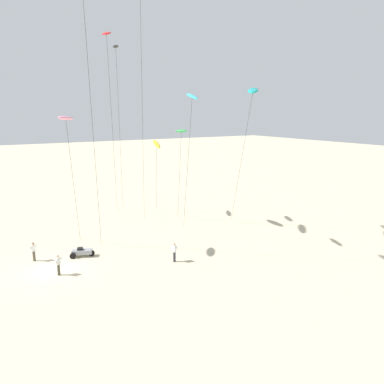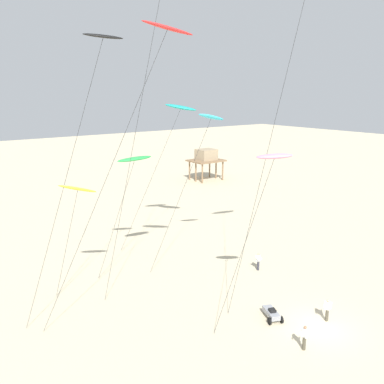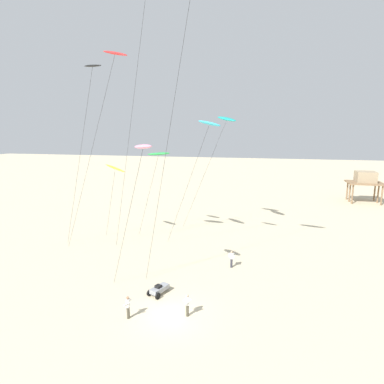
{
  "view_description": "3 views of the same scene",
  "coord_description": "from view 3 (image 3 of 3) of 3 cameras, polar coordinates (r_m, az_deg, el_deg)",
  "views": [
    {
      "loc": [
        29.65,
        -4.94,
        12.35
      ],
      "look_at": [
        -0.09,
        12.92,
        4.95
      ],
      "focal_mm": 35.12,
      "sensor_mm": 36.0,
      "label": 1
    },
    {
      "loc": [
        -22.1,
        -15.0,
        15.84
      ],
      "look_at": [
        -2.2,
        11.65,
        7.66
      ],
      "focal_mm": 38.35,
      "sensor_mm": 36.0,
      "label": 2
    },
    {
      "loc": [
        6.01,
        -20.11,
        13.14
      ],
      "look_at": [
        -1.1,
        11.86,
        6.71
      ],
      "focal_mm": 30.06,
      "sensor_mm": 36.0,
      "label": 3
    }
  ],
  "objects": [
    {
      "name": "beach_buggy",
      "position": [
        27.25,
        -5.84,
        -16.77
      ],
      "size": [
        1.52,
        2.11,
        0.82
      ],
      "color": "gray",
      "rests_on": "ground"
    },
    {
      "name": "kite_red",
      "position": [
        31.4,
        -13.61,
        22.46
      ],
      "size": [
        9.92,
        4.35,
        20.22
      ],
      "color": "red",
      "rests_on": "ground"
    },
    {
      "name": "kite_flyer_nearest",
      "position": [
        24.35,
        -11.29,
        -19.32
      ],
      "size": [
        0.51,
        0.54,
        1.67
      ],
      "color": "#4C4738",
      "rests_on": "ground"
    },
    {
      "name": "kite_flyer_furthest",
      "position": [
        31.77,
        7.02,
        -11.66
      ],
      "size": [
        0.59,
        0.57,
        1.67
      ],
      "color": "#33333D",
      "rests_on": "ground"
    },
    {
      "name": "kite_pink",
      "position": [
        24.12,
        -8.74,
        7.78
      ],
      "size": [
        4.72,
        2.43,
        12.12
      ],
      "color": "pink",
      "rests_on": "ground"
    },
    {
      "name": "kite_teal",
      "position": [
        38.95,
        6.13,
        12.68
      ],
      "size": [
        7.46,
        3.77,
        14.78
      ],
      "color": "teal",
      "rests_on": "ground"
    },
    {
      "name": "ground_plane",
      "position": [
        24.76,
        -3.72,
        -20.97
      ],
      "size": [
        260.0,
        260.0,
        0.0
      ],
      "primitive_type": "plane",
      "color": "beige"
    },
    {
      "name": "kite_cyan",
      "position": [
        33.15,
        3.02,
        11.84
      ],
      "size": [
        6.49,
        2.62,
        14.17
      ],
      "color": "#33BFE0",
      "rests_on": "ground"
    },
    {
      "name": "kite_flyer_middle",
      "position": [
        24.18,
        -0.84,
        -19.34
      ],
      "size": [
        0.69,
        0.7,
        1.67
      ],
      "color": "#4C4738",
      "rests_on": "ground"
    },
    {
      "name": "kite_green",
      "position": [
        37.09,
        -5.97,
        6.7
      ],
      "size": [
        4.79,
        2.05,
        10.65
      ],
      "color": "green",
      "rests_on": "ground"
    },
    {
      "name": "kite_black",
      "position": [
        34.64,
        -17.33,
        19.98
      ],
      "size": [
        6.99,
        3.02,
        19.39
      ],
      "color": "black",
      "rests_on": "ground"
    },
    {
      "name": "stilt_house",
      "position": [
        65.8,
        28.38,
        1.99
      ],
      "size": [
        5.93,
        4.75,
        5.68
      ],
      "color": "#846647",
      "rests_on": "ground"
    },
    {
      "name": "kite_yellow",
      "position": [
        38.83,
        -13.48,
        4.06
      ],
      "size": [
        3.5,
        1.53,
        9.19
      ],
      "color": "yellow",
      "rests_on": "ground"
    }
  ]
}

